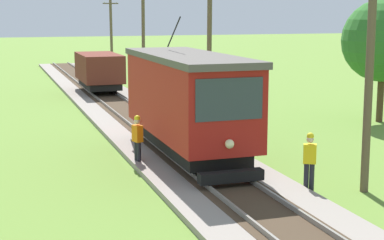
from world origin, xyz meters
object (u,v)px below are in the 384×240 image
Objects in this scene: red_tram at (187,100)px; utility_pole_near_tram at (369,74)px; utility_pole_distant at (111,32)px; utility_pole_mid at (209,42)px; track_worker at (310,159)px; utility_pole_far at (143,28)px; tree_right_near at (383,41)px; second_worker at (137,138)px; freight_car at (99,71)px.

red_tram is 6.64m from utility_pole_near_tram.
utility_pole_distant reaches higher than red_tram.
utility_pole_distant is (0.00, 25.75, -0.27)m from utility_pole_mid.
track_worker is (2.26, -4.77, -1.21)m from red_tram.
utility_pole_far is 1.36× the size of tree_right_near.
second_worker is (-5.69, -8.46, -2.79)m from utility_pole_mid.
freight_car is at bearing 90.01° from red_tram.
utility_pole_near_tram is 12.24m from tree_right_near.
utility_pole_distant is at bearing 104.12° from tree_right_near.
utility_pole_distant is 1.15× the size of tree_right_near.
utility_pole_near_tram is at bearing 101.28° from track_worker.
utility_pole_distant is 34.77m from second_worker.
red_tram is 4.79× the size of second_worker.
utility_pole_distant reaches higher than freight_car.
utility_pole_near_tram is 0.93× the size of utility_pole_mid.
freight_car is at bearing -137.00° from utility_pole_far.
utility_pole_mid is (3.81, -10.15, 2.21)m from freight_car.
utility_pole_far is 23.10m from second_worker.
tree_right_near is (11.24, 4.44, 1.73)m from red_tram.
utility_pole_distant is at bearing -152.89° from track_worker.
second_worker is 14.23m from tree_right_near.
second_worker is at bearing -99.45° from utility_pole_distant.
red_tram is 18.39m from freight_car.
utility_pole_far reaches higher than utility_pole_near_tram.
utility_pole_mid is at bearing -141.08° from second_worker.
utility_pole_near_tram reaches higher than red_tram.
utility_pole_far is at bearing -121.54° from second_worker.
tree_right_near is at bearing -27.07° from utility_pole_mid.
track_worker is at bearing -134.33° from tree_right_near.
utility_pole_mid is 0.91× the size of utility_pole_far.
utility_pole_near_tram is at bearing -90.00° from utility_pole_mid.
track_worker is (2.26, -23.15, -0.57)m from freight_car.
utility_pole_near_tram is 3.82× the size of track_worker.
utility_pole_near_tram is at bearing -54.16° from red_tram.
red_tram is 1.06× the size of utility_pole_far.
utility_pole_mid reaches higher than tree_right_near.
red_tram is 1.45× the size of tree_right_near.
red_tram is 34.22m from utility_pole_distant.
utility_pole_mid is 8.35m from tree_right_near.
utility_pole_distant reaches higher than tree_right_near.
track_worker is at bearing -64.69° from red_tram.
red_tram is 1.16× the size of utility_pole_mid.
utility_pole_distant reaches higher than track_worker.
utility_pole_near_tram is 1.00× the size of utility_pole_distant.
utility_pole_near_tram is 13.51m from utility_pole_mid.
utility_pole_near_tram reaches higher than second_worker.
red_tram reaches higher than freight_car.
track_worker is 6.15m from second_worker.
utility_pole_mid reaches higher than red_tram.
track_worker is at bearing -93.33° from utility_pole_far.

